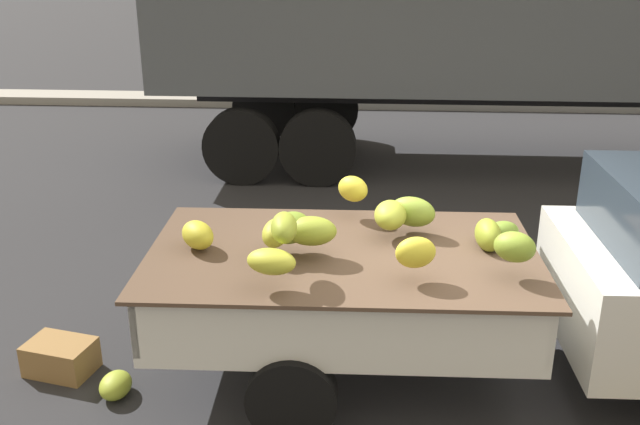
# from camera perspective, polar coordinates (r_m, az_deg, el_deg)

# --- Properties ---
(ground) EXTENTS (220.00, 220.00, 0.00)m
(ground) POSITION_cam_1_polar(r_m,az_deg,el_deg) (5.91, 9.73, -13.36)
(ground) COLOR #28282B
(curb_strip) EXTENTS (80.00, 0.80, 0.16)m
(curb_strip) POSITION_cam_1_polar(r_m,az_deg,el_deg) (15.15, 6.17, 8.73)
(curb_strip) COLOR gray
(curb_strip) RESTS_ON ground
(pickup_truck) EXTENTS (5.25, 1.84, 1.70)m
(pickup_truck) POSITION_cam_1_polar(r_m,az_deg,el_deg) (5.86, 22.36, -5.04)
(pickup_truck) COLOR silver
(pickup_truck) RESTS_ON ground
(fallen_banana_bunch_near_tailgate) EXTENTS (0.25, 0.33, 0.18)m
(fallen_banana_bunch_near_tailgate) POSITION_cam_1_polar(r_m,az_deg,el_deg) (5.87, -15.97, -13.08)
(fallen_banana_bunch_near_tailgate) COLOR #92A22D
(fallen_banana_bunch_near_tailgate) RESTS_ON ground
(produce_crate) EXTENTS (0.59, 0.47, 0.27)m
(produce_crate) POSITION_cam_1_polar(r_m,az_deg,el_deg) (6.27, -19.95, -10.77)
(produce_crate) COLOR olive
(produce_crate) RESTS_ON ground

